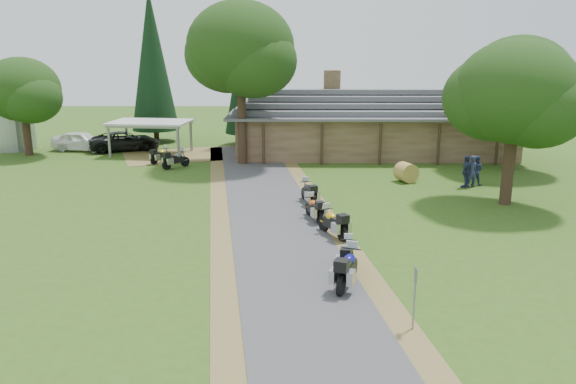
{
  "coord_description": "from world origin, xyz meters",
  "views": [
    {
      "loc": [
        -0.07,
        -18.55,
        7.81
      ],
      "look_at": [
        -0.23,
        5.65,
        1.6
      ],
      "focal_mm": 35.0,
      "sensor_mm": 36.0,
      "label": 1
    }
  ],
  "objects_px": {
    "motorcycle_row_b": "(347,254)",
    "motorcycle_carport_b": "(176,158)",
    "carport": "(151,138)",
    "motorcycle_carport_a": "(161,155)",
    "hay_bale": "(406,172)",
    "motorcycle_row_a": "(347,267)",
    "car_dark_suv": "(124,136)",
    "lodge": "(372,121)",
    "motorcycle_row_d": "(314,207)",
    "car_white_sedan": "(81,139)",
    "motorcycle_row_e": "(308,191)",
    "motorcycle_row_c": "(333,221)",
    "silo": "(12,111)"
  },
  "relations": [
    {
      "from": "motorcycle_row_b",
      "to": "motorcycle_carport_b",
      "type": "relative_size",
      "value": 0.91
    },
    {
      "from": "carport",
      "to": "motorcycle_carport_a",
      "type": "xyz_separation_m",
      "value": [
        1.47,
        -3.39,
        -0.66
      ]
    },
    {
      "from": "motorcycle_carport_a",
      "to": "hay_bale",
      "type": "distance_m",
      "value": 17.01
    },
    {
      "from": "motorcycle_row_a",
      "to": "carport",
      "type": "bearing_deg",
      "value": 47.0
    },
    {
      "from": "car_dark_suv",
      "to": "motorcycle_row_a",
      "type": "distance_m",
      "value": 29.96
    },
    {
      "from": "lodge",
      "to": "motorcycle_row_a",
      "type": "bearing_deg",
      "value": -99.54
    },
    {
      "from": "motorcycle_row_b",
      "to": "motorcycle_row_d",
      "type": "height_order",
      "value": "motorcycle_row_d"
    },
    {
      "from": "lodge",
      "to": "car_dark_suv",
      "type": "distance_m",
      "value": 19.27
    },
    {
      "from": "car_white_sedan",
      "to": "car_dark_suv",
      "type": "relative_size",
      "value": 0.98
    },
    {
      "from": "motorcycle_row_a",
      "to": "motorcycle_row_e",
      "type": "distance_m",
      "value": 10.52
    },
    {
      "from": "car_white_sedan",
      "to": "motorcycle_carport_a",
      "type": "relative_size",
      "value": 3.35
    },
    {
      "from": "motorcycle_carport_a",
      "to": "motorcycle_carport_b",
      "type": "bearing_deg",
      "value": -108.88
    },
    {
      "from": "motorcycle_row_a",
      "to": "motorcycle_row_b",
      "type": "xyz_separation_m",
      "value": [
        0.13,
        1.5,
        -0.11
      ]
    },
    {
      "from": "motorcycle_carport_a",
      "to": "hay_bale",
      "type": "xyz_separation_m",
      "value": [
        16.06,
        -5.61,
        -0.01
      ]
    },
    {
      "from": "lodge",
      "to": "motorcycle_row_d",
      "type": "height_order",
      "value": "lodge"
    },
    {
      "from": "car_white_sedan",
      "to": "motorcycle_row_d",
      "type": "height_order",
      "value": "car_white_sedan"
    },
    {
      "from": "motorcycle_row_d",
      "to": "hay_bale",
      "type": "xyz_separation_m",
      "value": [
        5.84,
        7.83,
        -0.03
      ]
    },
    {
      "from": "motorcycle_row_a",
      "to": "motorcycle_carport_a",
      "type": "distance_m",
      "value": 23.71
    },
    {
      "from": "motorcycle_row_c",
      "to": "motorcycle_row_b",
      "type": "bearing_deg",
      "value": 155.79
    },
    {
      "from": "motorcycle_row_c",
      "to": "motorcycle_row_d",
      "type": "bearing_deg",
      "value": -11.23
    },
    {
      "from": "car_white_sedan",
      "to": "motorcycle_row_a",
      "type": "relative_size",
      "value": 2.82
    },
    {
      "from": "car_white_sedan",
      "to": "motorcycle_row_c",
      "type": "height_order",
      "value": "car_white_sedan"
    },
    {
      "from": "motorcycle_row_a",
      "to": "motorcycle_row_c",
      "type": "bearing_deg",
      "value": 21.12
    },
    {
      "from": "carport",
      "to": "motorcycle_row_d",
      "type": "height_order",
      "value": "carport"
    },
    {
      "from": "carport",
      "to": "motorcycle_row_a",
      "type": "xyz_separation_m",
      "value": [
        12.51,
        -24.38,
        -0.55
      ]
    },
    {
      "from": "hay_bale",
      "to": "lodge",
      "type": "bearing_deg",
      "value": 94.93
    },
    {
      "from": "carport",
      "to": "car_dark_suv",
      "type": "height_order",
      "value": "carport"
    },
    {
      "from": "car_dark_suv",
      "to": "motorcycle_row_c",
      "type": "height_order",
      "value": "car_dark_suv"
    },
    {
      "from": "motorcycle_row_b",
      "to": "motorcycle_row_e",
      "type": "xyz_separation_m",
      "value": [
        -1.14,
        8.97,
        0.04
      ]
    },
    {
      "from": "car_white_sedan",
      "to": "motorcycle_carport_a",
      "type": "bearing_deg",
      "value": -114.29
    },
    {
      "from": "carport",
      "to": "motorcycle_row_d",
      "type": "distance_m",
      "value": 20.5
    },
    {
      "from": "carport",
      "to": "motorcycle_row_b",
      "type": "relative_size",
      "value": 3.34
    },
    {
      "from": "motorcycle_row_e",
      "to": "motorcycle_row_c",
      "type": "bearing_deg",
      "value": 173.2
    },
    {
      "from": "carport",
      "to": "motorcycle_row_e",
      "type": "relative_size",
      "value": 3.12
    },
    {
      "from": "motorcycle_row_d",
      "to": "motorcycle_carport_a",
      "type": "distance_m",
      "value": 16.88
    },
    {
      "from": "motorcycle_carport_b",
      "to": "hay_bale",
      "type": "bearing_deg",
      "value": -62.16
    },
    {
      "from": "motorcycle_row_e",
      "to": "motorcycle_row_b",
      "type": "bearing_deg",
      "value": 170.83
    },
    {
      "from": "motorcycle_row_d",
      "to": "hay_bale",
      "type": "height_order",
      "value": "motorcycle_row_d"
    },
    {
      "from": "motorcycle_row_a",
      "to": "silo",
      "type": "bearing_deg",
      "value": 61.96
    },
    {
      "from": "lodge",
      "to": "motorcycle_row_b",
      "type": "height_order",
      "value": "lodge"
    },
    {
      "from": "carport",
      "to": "hay_bale",
      "type": "distance_m",
      "value": 19.71
    },
    {
      "from": "silo",
      "to": "car_white_sedan",
      "type": "relative_size",
      "value": 1.07
    },
    {
      "from": "motorcycle_row_e",
      "to": "hay_bale",
      "type": "xyz_separation_m",
      "value": [
        6.02,
        4.9,
        -0.06
      ]
    },
    {
      "from": "motorcycle_row_a",
      "to": "motorcycle_row_c",
      "type": "xyz_separation_m",
      "value": [
        -0.12,
        5.2,
        -0.04
      ]
    },
    {
      "from": "car_dark_suv",
      "to": "hay_bale",
      "type": "xyz_separation_m",
      "value": [
        20.02,
        -10.55,
        -0.54
      ]
    },
    {
      "from": "silo",
      "to": "motorcycle_row_e",
      "type": "bearing_deg",
      "value": -34.77
    },
    {
      "from": "lodge",
      "to": "hay_bale",
      "type": "relative_size",
      "value": 18.49
    },
    {
      "from": "motorcycle_row_a",
      "to": "motorcycle_row_d",
      "type": "distance_m",
      "value": 7.59
    },
    {
      "from": "car_white_sedan",
      "to": "motorcycle_carport_a",
      "type": "height_order",
      "value": "car_white_sedan"
    },
    {
      "from": "motorcycle_row_b",
      "to": "car_dark_suv",
      "type": "bearing_deg",
      "value": 42.3
    }
  ]
}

